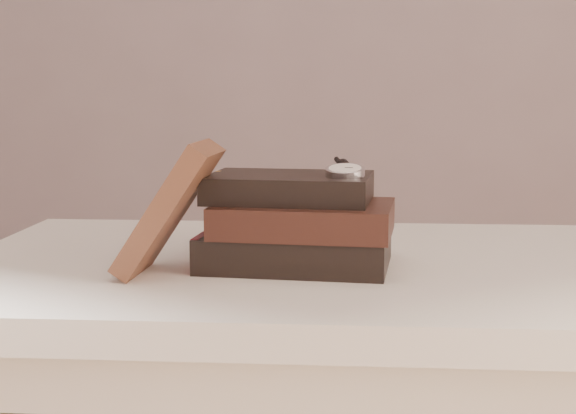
{
  "coord_description": "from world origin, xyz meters",
  "views": [
    {
      "loc": [
        0.01,
        -0.72,
        0.98
      ],
      "look_at": [
        -0.07,
        0.31,
        0.82
      ],
      "focal_mm": 52.43,
      "sensor_mm": 36.0,
      "label": 1
    }
  ],
  "objects": [
    {
      "name": "eyeglasses",
      "position": [
        -0.13,
        0.39,
        0.82
      ],
      "size": [
        0.11,
        0.12,
        0.05
      ],
      "color": "silver",
      "rests_on": "book_stack"
    },
    {
      "name": "journal",
      "position": [
        -0.2,
        0.25,
        0.83
      ],
      "size": [
        0.12,
        0.11,
        0.16
      ],
      "primitive_type": "cube",
      "rotation": [
        0.0,
        0.59,
        -0.05
      ],
      "color": "#44261A",
      "rests_on": "table"
    },
    {
      "name": "book_stack",
      "position": [
        -0.05,
        0.31,
        0.8
      ],
      "size": [
        0.25,
        0.18,
        0.12
      ],
      "color": "black",
      "rests_on": "table"
    },
    {
      "name": "pocket_watch",
      "position": [
        0.0,
        0.3,
        0.87
      ],
      "size": [
        0.05,
        0.15,
        0.02
      ],
      "color": "silver",
      "rests_on": "book_stack"
    },
    {
      "name": "table",
      "position": [
        0.0,
        0.35,
        0.66
      ],
      "size": [
        1.0,
        0.6,
        0.75
      ],
      "color": "silver",
      "rests_on": "ground"
    }
  ]
}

